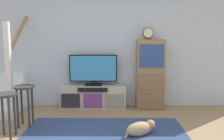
# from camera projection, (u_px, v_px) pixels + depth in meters

# --- Properties ---
(back_wall) EXTENTS (6.40, 0.12, 2.70)m
(back_wall) POSITION_uv_depth(u_px,v_px,m) (107.00, 45.00, 5.24)
(back_wall) COLOR silver
(back_wall) RESTS_ON ground_plane
(area_rug) EXTENTS (2.60, 1.80, 0.01)m
(area_rug) POSITION_uv_depth(u_px,v_px,m) (104.00, 138.00, 3.58)
(area_rug) COLOR navy
(area_rug) RESTS_ON ground_plane
(media_console) EXTENTS (1.39, 0.38, 0.50)m
(media_console) POSITION_uv_depth(u_px,v_px,m) (93.00, 97.00, 5.13)
(media_console) COLOR #BCB29E
(media_console) RESTS_ON ground_plane
(television) EXTENTS (1.02, 0.22, 0.66)m
(television) POSITION_uv_depth(u_px,v_px,m) (93.00, 69.00, 5.07)
(television) COLOR black
(television) RESTS_ON media_console
(side_cabinet) EXTENTS (0.58, 0.38, 1.48)m
(side_cabinet) POSITION_uv_depth(u_px,v_px,m) (150.00, 74.00, 5.06)
(side_cabinet) COLOR #93704C
(side_cabinet) RESTS_ON ground_plane
(desk_clock) EXTENTS (0.22, 0.08, 0.25)m
(desk_clock) POSITION_uv_depth(u_px,v_px,m) (148.00, 33.00, 4.93)
(desk_clock) COLOR #4C3823
(desk_clock) RESTS_ON side_cabinet
(staircase) EXTENTS (1.00, 1.36, 2.20)m
(staircase) POSITION_uv_depth(u_px,v_px,m) (4.00, 91.00, 5.14)
(staircase) COLOR white
(staircase) RESTS_ON ground_plane
(bar_stool_near) EXTENTS (0.34, 0.34, 0.69)m
(bar_stool_near) POSITION_uv_depth(u_px,v_px,m) (5.00, 105.00, 3.56)
(bar_stool_near) COLOR #333338
(bar_stool_near) RESTS_ON ground_plane
(bar_stool_far) EXTENTS (0.34, 0.34, 0.71)m
(bar_stool_far) POSITION_uv_depth(u_px,v_px,m) (25.00, 96.00, 4.02)
(bar_stool_far) COLOR #333338
(bar_stool_far) RESTS_ON ground_plane
(dog) EXTENTS (0.51, 0.37, 0.23)m
(dog) POSITION_uv_depth(u_px,v_px,m) (141.00, 128.00, 3.68)
(dog) COLOR tan
(dog) RESTS_ON ground_plane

